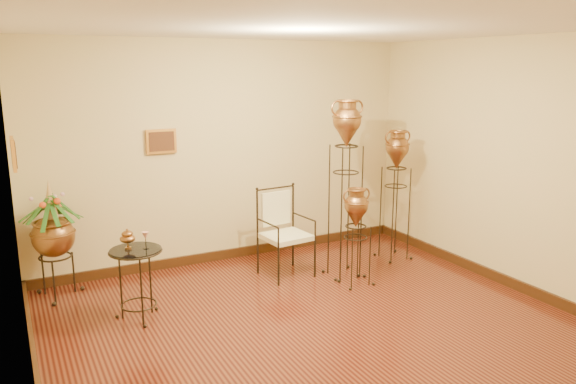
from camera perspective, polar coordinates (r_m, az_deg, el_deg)
name	(u,v)px	position (r m, az deg, el deg)	size (l,w,h in m)	color
ground	(327,336)	(5.44, 4.03, -14.37)	(5.00, 5.00, 0.00)	brown
room_shell	(330,153)	(4.91, 4.24, 3.98)	(5.02, 5.02, 2.81)	#CFC585
amphora_tall	(346,187)	(6.60, 5.86, 0.47)	(0.44, 0.44, 2.13)	black
amphora_mid	(395,194)	(7.37, 10.86, -0.20)	(0.47, 0.47, 1.71)	black
amphora_short	(356,236)	(6.48, 6.87, -4.46)	(0.40, 0.40, 1.15)	black
planter_urn	(53,231)	(6.53, -22.78, -3.70)	(0.73, 0.73, 1.33)	black
armchair	(286,233)	(6.70, -0.19, -4.19)	(0.65, 0.61, 1.06)	black
side_table	(137,283)	(5.81, -15.06, -8.89)	(0.53, 0.53, 0.92)	black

